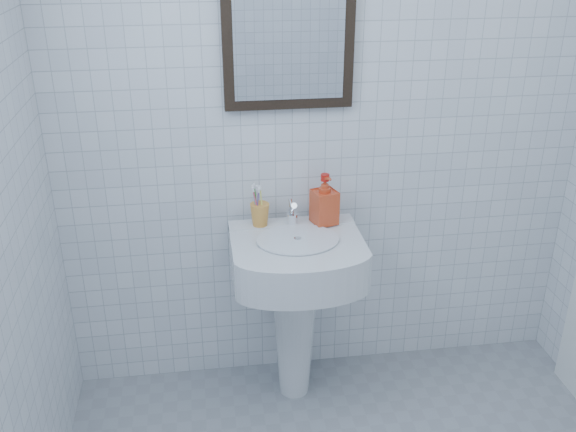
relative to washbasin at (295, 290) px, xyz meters
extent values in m
cube|color=white|center=(0.16, 0.22, 0.72)|extent=(2.20, 0.02, 2.50)
cone|color=silver|center=(0.00, 0.02, -0.21)|extent=(0.20, 0.20, 0.64)
cube|color=silver|center=(0.00, -0.02, 0.17)|extent=(0.51, 0.37, 0.16)
cube|color=silver|center=(0.00, 0.12, 0.24)|extent=(0.51, 0.09, 0.03)
cylinder|color=white|center=(0.00, -0.05, 0.26)|extent=(0.32, 0.32, 0.01)
cylinder|color=silver|center=(0.00, 0.10, 0.28)|extent=(0.05, 0.05, 0.05)
cylinder|color=silver|center=(0.00, 0.08, 0.33)|extent=(0.02, 0.09, 0.07)
cylinder|color=silver|center=(0.00, 0.11, 0.31)|extent=(0.03, 0.05, 0.08)
imported|color=red|center=(0.13, 0.09, 0.36)|extent=(0.12, 0.12, 0.21)
cube|color=black|center=(0.00, 0.20, 1.02)|extent=(0.50, 0.04, 0.62)
cube|color=silver|center=(0.00, 0.18, 1.02)|extent=(0.42, 0.00, 0.54)
camera|label=1|loc=(-0.35, -2.23, 1.37)|focal=40.00mm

